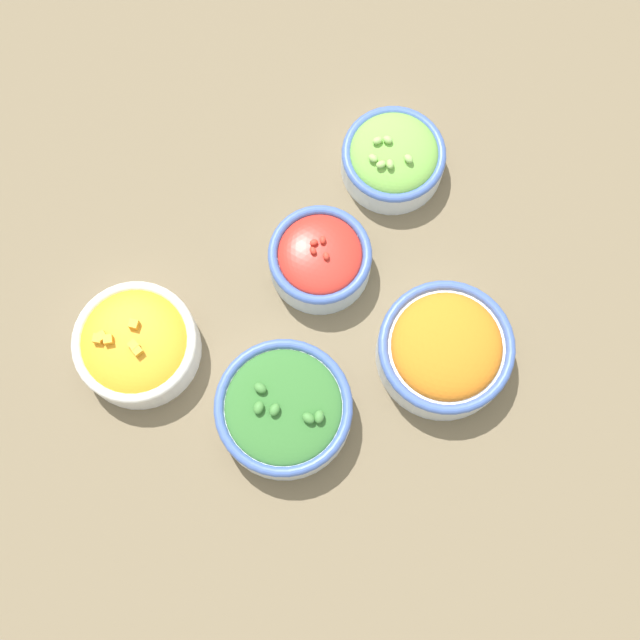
{
  "coord_description": "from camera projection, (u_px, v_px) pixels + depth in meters",
  "views": [
    {
      "loc": [
        0.17,
        0.21,
        1.09
      ],
      "look_at": [
        0.0,
        0.0,
        0.03
      ],
      "focal_mm": 50.0,
      "sensor_mm": 36.0,
      "label": 1
    }
  ],
  "objects": [
    {
      "name": "bowl_broccoli",
      "position": [
        284.0,
        409.0,
        1.06
      ],
      "size": [
        0.16,
        0.16,
        0.07
      ],
      "color": "silver",
      "rests_on": "ground_plane"
    },
    {
      "name": "bowl_cherry_tomatoes",
      "position": [
        320.0,
        258.0,
        1.11
      ],
      "size": [
        0.13,
        0.13,
        0.07
      ],
      "color": "#B2C1CC",
      "rests_on": "ground_plane"
    },
    {
      "name": "bowl_carrots",
      "position": [
        445.0,
        349.0,
        1.08
      ],
      "size": [
        0.16,
        0.16,
        0.08
      ],
      "color": "silver",
      "rests_on": "ground_plane"
    },
    {
      "name": "bowl_squash",
      "position": [
        136.0,
        344.0,
        1.08
      ],
      "size": [
        0.15,
        0.15,
        0.07
      ],
      "color": "white",
      "rests_on": "ground_plane"
    },
    {
      "name": "ground_plane",
      "position": [
        320.0,
        326.0,
        1.12
      ],
      "size": [
        3.0,
        3.0,
        0.0
      ],
      "primitive_type": "plane",
      "color": "#75664C"
    },
    {
      "name": "bowl_lettuce",
      "position": [
        393.0,
        157.0,
        1.14
      ],
      "size": [
        0.13,
        0.13,
        0.07
      ],
      "color": "silver",
      "rests_on": "ground_plane"
    }
  ]
}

